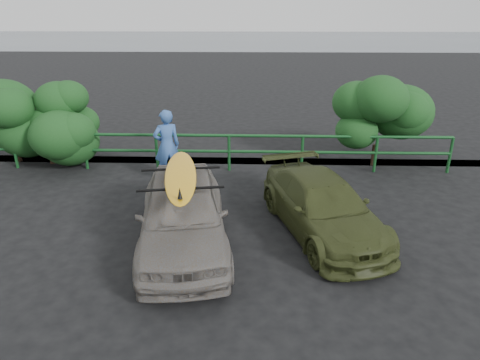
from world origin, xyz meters
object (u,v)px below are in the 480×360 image
at_px(guardrail, 193,152).
at_px(man, 167,146).
at_px(surfboard, 181,175).
at_px(sedan, 183,213).
at_px(olive_vehicle, 323,206).

relative_size(guardrail, man, 7.51).
xyz_separation_m(guardrail, surfboard, (0.37, -4.10, 0.92)).
distance_m(sedan, surfboard, 0.77).
relative_size(olive_vehicle, surfboard, 1.42).
bearing_deg(guardrail, olive_vehicle, -48.55).
xyz_separation_m(sedan, surfboard, (0.00, 0.00, 0.77)).
xyz_separation_m(guardrail, sedan, (0.37, -4.10, 0.16)).
bearing_deg(surfboard, guardrail, 86.29).
height_order(olive_vehicle, man, man).
bearing_deg(sedan, olive_vehicle, 4.89).
distance_m(olive_vehicle, man, 4.52).
relative_size(sedan, man, 2.13).
distance_m(guardrail, surfboard, 4.22).
bearing_deg(guardrail, surfboard, -84.88).
relative_size(olive_vehicle, man, 2.04).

